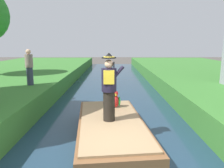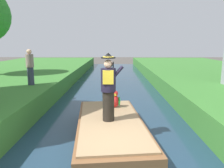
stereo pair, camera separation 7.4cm
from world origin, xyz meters
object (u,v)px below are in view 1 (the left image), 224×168
object	(u,v)px
person_pirate	(109,87)
person_bystander	(29,67)
boat	(111,130)
parrot_plush	(115,100)

from	to	relation	value
person_pirate	person_bystander	xyz separation A→B (m)	(-3.61, 3.87, 0.13)
boat	person_pirate	bearing A→B (deg)	-129.22
person_bystander	boat	bearing A→B (deg)	-46.12
person_bystander	parrot_plush	bearing A→B (deg)	-34.66
person_pirate	parrot_plush	xyz separation A→B (m)	(0.18, 1.25, -0.68)
boat	person_bystander	distance (m)	5.45
boat	person_bystander	size ratio (longest dim) A/B	2.73
parrot_plush	person_pirate	bearing A→B (deg)	-98.18
boat	person_bystander	world-z (taller)	person_bystander
boat	person_bystander	bearing A→B (deg)	133.88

